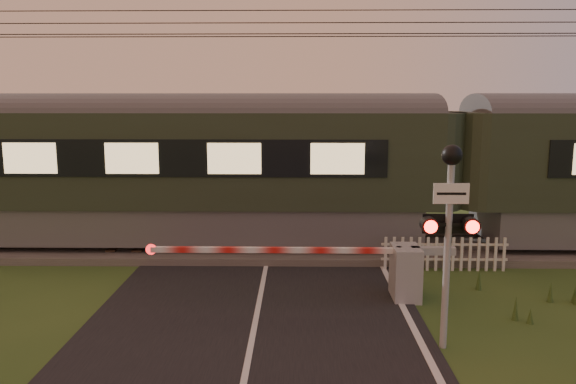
{
  "coord_description": "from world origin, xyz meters",
  "views": [
    {
      "loc": [
        0.75,
        -7.96,
        3.92
      ],
      "look_at": [
        0.55,
        3.2,
        2.07
      ],
      "focal_mm": 35.0,
      "sensor_mm": 36.0,
      "label": 1
    }
  ],
  "objects_px": {
    "picket_fence": "(445,254)",
    "boom_gate": "(392,269)",
    "train": "(452,168)",
    "crossing_signal": "(449,211)"
  },
  "relations": [
    {
      "from": "picket_fence",
      "to": "boom_gate",
      "type": "bearing_deg",
      "value": -129.51
    },
    {
      "from": "train",
      "to": "boom_gate",
      "type": "distance_m",
      "value": 4.55
    },
    {
      "from": "boom_gate",
      "to": "picket_fence",
      "type": "relative_size",
      "value": 2.1
    },
    {
      "from": "crossing_signal",
      "to": "picket_fence",
      "type": "relative_size",
      "value": 1.11
    },
    {
      "from": "boom_gate",
      "to": "picket_fence",
      "type": "xyz_separation_m",
      "value": [
        1.51,
        1.83,
        -0.19
      ]
    },
    {
      "from": "train",
      "to": "picket_fence",
      "type": "height_order",
      "value": "train"
    },
    {
      "from": "boom_gate",
      "to": "train",
      "type": "bearing_deg",
      "value": 60.64
    },
    {
      "from": "boom_gate",
      "to": "picket_fence",
      "type": "bearing_deg",
      "value": 50.49
    },
    {
      "from": "crossing_signal",
      "to": "picket_fence",
      "type": "bearing_deg",
      "value": 75.48
    },
    {
      "from": "train",
      "to": "picket_fence",
      "type": "relative_size",
      "value": 13.8
    }
  ]
}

